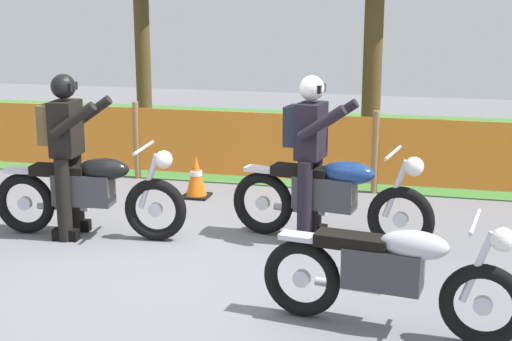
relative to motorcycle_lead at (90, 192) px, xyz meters
name	(u,v)px	position (x,y,z in m)	size (l,w,h in m)	color
ground	(174,265)	(1.10, -0.55, -0.49)	(24.00, 24.00, 0.02)	slate
grass_verge	(296,140)	(1.10, 5.53, -0.47)	(24.00, 6.20, 0.01)	#427A33
barrier_fence	(251,145)	(1.10, 2.42, 0.07)	(9.69, 0.08, 1.05)	olive
motorcycle_lead	(90,192)	(0.00, 0.00, 0.00)	(2.07, 0.61, 0.98)	black
motorcycle_trailing	(331,196)	(2.44, 0.41, 0.01)	(2.11, 0.69, 1.00)	black
motorcycle_third	(391,273)	(3.16, -1.48, -0.02)	(1.98, 0.63, 0.94)	black
rider_lead	(66,146)	(-0.22, -0.02, 0.48)	(0.70, 0.58, 1.69)	black
rider_trailing	(310,149)	(2.21, 0.44, 0.48)	(0.73, 0.61, 1.69)	black
traffic_cone	(196,177)	(0.58, 1.70, -0.22)	(0.32, 0.32, 0.53)	black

